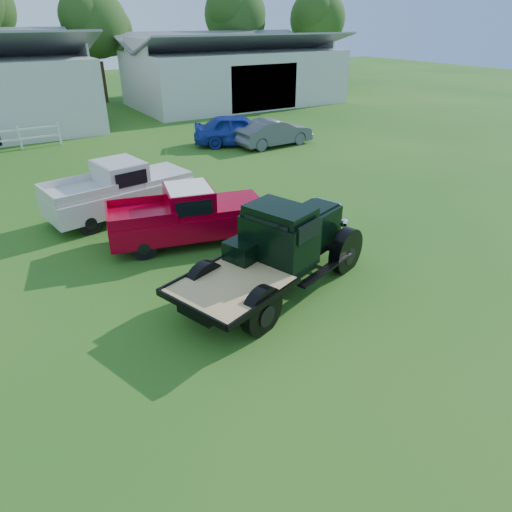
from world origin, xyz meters
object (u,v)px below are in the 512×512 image
misc_car_blue (238,130)px  misc_car_grey (274,132)px  vintage_flatbed (276,250)px  red_pickup (187,215)px  white_pickup (119,190)px

misc_car_blue → misc_car_grey: (1.58, -1.17, -0.11)m
vintage_flatbed → red_pickup: bearing=82.8°
white_pickup → misc_car_blue: 10.84m
misc_car_blue → white_pickup: bearing=152.0°
vintage_flatbed → white_pickup: size_ratio=1.09×
vintage_flatbed → misc_car_grey: vintage_flatbed is taller
misc_car_grey → white_pickup: bearing=116.0°
misc_car_blue → misc_car_grey: size_ratio=1.12×
misc_car_blue → misc_car_grey: bearing=-102.6°
vintage_flatbed → red_pickup: (-0.78, 3.76, -0.21)m
white_pickup → misc_car_grey: (10.12, 5.51, -0.23)m
vintage_flatbed → misc_car_grey: bearing=37.7°
red_pickup → white_pickup: 3.42m
white_pickup → misc_car_grey: bearing=19.4°
misc_car_blue → red_pickup: bearing=167.1°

